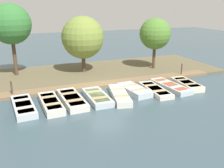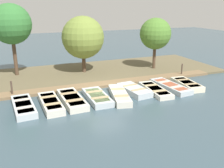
# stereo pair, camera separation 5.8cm
# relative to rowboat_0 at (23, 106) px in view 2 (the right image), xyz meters

# --- Properties ---
(ground_plane) EXTENTS (80.00, 80.00, 0.00)m
(ground_plane) POSITION_rel_rowboat_0_xyz_m (-1.03, 5.67, -0.19)
(ground_plane) COLOR #384C56
(shore_bank) EXTENTS (8.00, 24.00, 0.17)m
(shore_bank) POSITION_rel_rowboat_0_xyz_m (-6.03, 5.67, -0.10)
(shore_bank) COLOR brown
(shore_bank) RESTS_ON ground_plane
(dock_walkway) EXTENTS (1.15, 19.35, 0.20)m
(dock_walkway) POSITION_rel_rowboat_0_xyz_m (-2.51, 5.67, -0.09)
(dock_walkway) COLOR brown
(dock_walkway) RESTS_ON ground_plane
(rowboat_0) EXTENTS (3.49, 1.36, 0.38)m
(rowboat_0) POSITION_rel_rowboat_0_xyz_m (0.00, 0.00, 0.00)
(rowboat_0) COLOR #B2BCC1
(rowboat_0) RESTS_ON ground_plane
(rowboat_1) EXTENTS (3.41, 1.18, 0.43)m
(rowboat_1) POSITION_rel_rowboat_0_xyz_m (0.19, 1.55, 0.03)
(rowboat_1) COLOR beige
(rowboat_1) RESTS_ON ground_plane
(rowboat_2) EXTENTS (3.64, 1.31, 0.41)m
(rowboat_2) POSITION_rel_rowboat_0_xyz_m (-0.01, 2.89, 0.01)
(rowboat_2) COLOR beige
(rowboat_2) RESTS_ON ground_plane
(rowboat_3) EXTENTS (3.18, 1.25, 0.40)m
(rowboat_3) POSITION_rel_rowboat_0_xyz_m (0.17, 4.49, 0.01)
(rowboat_3) COLOR #B2BCC1
(rowboat_3) RESTS_ON ground_plane
(rowboat_4) EXTENTS (3.65, 1.70, 0.42)m
(rowboat_4) POSITION_rel_rowboat_0_xyz_m (0.39, 5.98, 0.02)
(rowboat_4) COLOR beige
(rowboat_4) RESTS_ON ground_plane
(rowboat_5) EXTENTS (2.97, 1.55, 0.42)m
(rowboat_5) POSITION_rel_rowboat_0_xyz_m (-0.18, 7.33, 0.02)
(rowboat_5) COLOR #B2BCC1
(rowboat_5) RESTS_ON ground_plane
(rowboat_6) EXTENTS (3.48, 1.28, 0.33)m
(rowboat_6) POSITION_rel_rowboat_0_xyz_m (0.23, 8.78, -0.03)
(rowboat_6) COLOR beige
(rowboat_6) RESTS_ON ground_plane
(rowboat_7) EXTENTS (3.67, 1.46, 0.37)m
(rowboat_7) POSITION_rel_rowboat_0_xyz_m (-0.01, 10.19, -0.01)
(rowboat_7) COLOR #B2BCC1
(rowboat_7) RESTS_ON ground_plane
(rowboat_8) EXTENTS (3.03, 1.41, 0.42)m
(rowboat_8) POSITION_rel_rowboat_0_xyz_m (0.09, 11.57, 0.02)
(rowboat_8) COLOR beige
(rowboat_8) RESTS_ON ground_plane
(mooring_post_near) EXTENTS (0.11, 0.11, 1.11)m
(mooring_post_near) POSITION_rel_rowboat_0_xyz_m (-2.50, -0.58, 0.37)
(mooring_post_near) COLOR #47382D
(mooring_post_near) RESTS_ON ground_plane
(mooring_post_far) EXTENTS (0.11, 0.11, 1.11)m
(mooring_post_far) POSITION_rel_rowboat_0_xyz_m (-2.50, 13.01, 0.37)
(mooring_post_far) COLOR #47382D
(mooring_post_far) RESTS_ON ground_plane
(park_tree_far_left) EXTENTS (3.24, 3.24, 6.01)m
(park_tree_far_left) POSITION_rel_rowboat_0_xyz_m (-7.44, -0.14, 4.18)
(park_tree_far_left) COLOR #4C3828
(park_tree_far_left) RESTS_ON ground_plane
(park_tree_left) EXTENTS (3.61, 3.61, 5.01)m
(park_tree_left) POSITION_rel_rowboat_0_xyz_m (-6.31, 5.43, 3.00)
(park_tree_left) COLOR #4C3828
(park_tree_left) RESTS_ON ground_plane
(park_tree_center) EXTENTS (2.82, 2.82, 4.77)m
(park_tree_center) POSITION_rel_rowboat_0_xyz_m (-5.21, 11.86, 3.16)
(park_tree_center) COLOR #4C3828
(park_tree_center) RESTS_ON ground_plane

